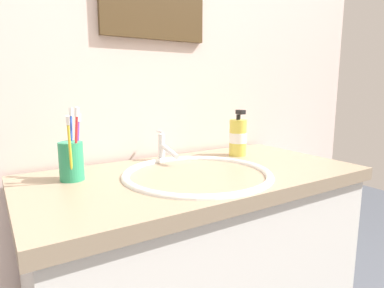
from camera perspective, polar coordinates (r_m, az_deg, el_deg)
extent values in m
cube|color=beige|center=(1.26, -7.06, 14.28)|extent=(2.24, 0.04, 2.40)
cube|color=gray|center=(1.03, 0.76, -5.95)|extent=(1.04, 0.53, 0.04)
ellipsoid|color=white|center=(1.00, 0.92, -8.00)|extent=(0.40, 0.40, 0.09)
torus|color=white|center=(0.99, 0.93, -5.39)|extent=(0.45, 0.45, 0.02)
cylinder|color=#595B60|center=(1.02, 0.92, -10.33)|extent=(0.03, 0.03, 0.01)
cylinder|color=silver|center=(1.18, -5.34, -0.57)|extent=(0.02, 0.02, 0.09)
cylinder|color=silver|center=(1.13, -4.05, -1.15)|extent=(0.02, 0.12, 0.04)
cylinder|color=silver|center=(1.18, -5.71, 2.17)|extent=(0.01, 0.05, 0.01)
cylinder|color=#2D9966|center=(0.98, -20.33, -2.84)|extent=(0.07, 0.07, 0.11)
cylinder|color=yellow|center=(0.94, -20.51, -1.20)|extent=(0.02, 0.04, 0.17)
cube|color=white|center=(0.91, -20.88, 3.90)|extent=(0.01, 0.02, 0.03)
cylinder|color=blue|center=(1.00, -20.30, -0.07)|extent=(0.02, 0.03, 0.19)
cube|color=white|center=(1.00, -20.39, 5.27)|extent=(0.01, 0.02, 0.03)
cylinder|color=purple|center=(0.99, -19.36, -0.54)|extent=(0.02, 0.01, 0.17)
cube|color=white|center=(0.98, -19.21, 4.42)|extent=(0.02, 0.01, 0.03)
cylinder|color=red|center=(0.95, -19.60, -0.36)|extent=(0.02, 0.04, 0.19)
cube|color=white|center=(0.93, -19.46, 5.33)|extent=(0.01, 0.02, 0.03)
cylinder|color=#DBCC4C|center=(1.26, 8.02, 1.11)|extent=(0.07, 0.07, 0.14)
cylinder|color=black|center=(1.25, 8.10, 4.68)|extent=(0.02, 0.02, 0.02)
cube|color=black|center=(1.24, 8.49, 5.55)|extent=(0.02, 0.04, 0.02)
cylinder|color=white|center=(1.26, 8.02, 1.11)|extent=(0.07, 0.07, 0.04)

